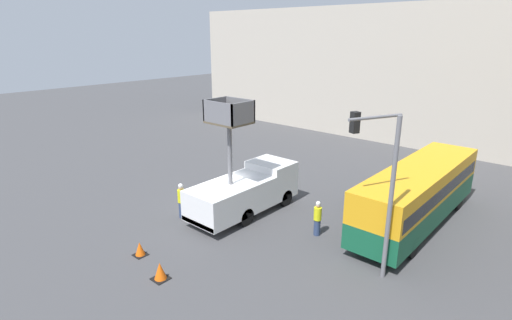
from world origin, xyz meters
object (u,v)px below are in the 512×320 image
(utility_truck, at_px, (246,189))
(traffic_light_pole, at_px, (378,168))
(city_bus, at_px, (419,191))
(road_worker_directing, at_px, (317,218))
(traffic_cone_near_truck, at_px, (140,249))
(traffic_cone_mid_road, at_px, (160,271))
(road_worker_near_truck, at_px, (181,200))

(utility_truck, bearing_deg, traffic_light_pole, -3.51)
(city_bus, distance_m, road_worker_directing, 5.51)
(utility_truck, height_order, city_bus, utility_truck)
(traffic_light_pole, bearing_deg, traffic_cone_near_truck, -143.57)
(city_bus, height_order, road_worker_directing, city_bus)
(city_bus, height_order, traffic_cone_mid_road, city_bus)
(utility_truck, distance_m, traffic_light_pole, 8.16)
(utility_truck, distance_m, traffic_cone_mid_road, 7.19)
(road_worker_directing, height_order, traffic_cone_near_truck, road_worker_directing)
(traffic_light_pole, height_order, road_worker_directing, traffic_light_pole)
(utility_truck, relative_size, traffic_cone_near_truck, 10.39)
(traffic_cone_mid_road, bearing_deg, city_bus, 63.66)
(city_bus, bearing_deg, traffic_cone_mid_road, 137.83)
(traffic_light_pole, bearing_deg, utility_truck, 176.49)
(city_bus, bearing_deg, road_worker_near_truck, 112.19)
(city_bus, relative_size, traffic_cone_near_truck, 16.86)
(road_worker_directing, height_order, traffic_cone_mid_road, road_worker_directing)
(road_worker_directing, bearing_deg, road_worker_near_truck, -153.87)
(city_bus, xyz_separation_m, traffic_cone_mid_road, (-5.81, -11.73, -1.47))
(city_bus, xyz_separation_m, road_worker_near_truck, (-9.66, -7.56, -0.83))
(utility_truck, bearing_deg, traffic_cone_near_truck, -94.21)
(traffic_cone_near_truck, bearing_deg, city_bus, 54.57)
(city_bus, xyz_separation_m, traffic_cone_near_truck, (-8.00, -11.24, -1.51))
(road_worker_near_truck, relative_size, traffic_cone_mid_road, 2.62)
(traffic_light_pole, bearing_deg, road_worker_directing, 164.79)
(road_worker_directing, bearing_deg, utility_truck, -174.21)
(utility_truck, xyz_separation_m, road_worker_near_truck, (-2.13, -2.72, -0.43))
(city_bus, xyz_separation_m, traffic_light_pole, (0.05, -5.30, 2.58))
(utility_truck, height_order, traffic_light_pole, traffic_light_pole)
(utility_truck, height_order, traffic_cone_mid_road, utility_truck)
(road_worker_near_truck, height_order, road_worker_directing, road_worker_near_truck)
(traffic_cone_near_truck, bearing_deg, utility_truck, 85.79)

